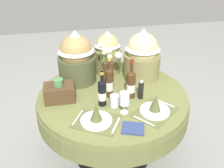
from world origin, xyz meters
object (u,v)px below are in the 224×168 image
object	(u,v)px
pepper_mill	(141,90)
book_on_table	(133,128)
gift_tub_back_right	(142,52)
woven_basket_side_left	(59,92)
gift_tub_back_left	(76,55)
wine_bottle_right	(102,92)
place_setting_left	(96,117)
flower_vase	(109,68)
wine_bottle_left	(131,84)
place_setting_right	(155,107)
gift_tub_back_centre	(108,50)
tumbler_near_left	(114,101)
wine_bottle_centre	(109,82)
dining_table	(113,106)
wine_glass_right	(125,99)

from	to	relation	value
pepper_mill	book_on_table	xyz separation A→B (m)	(-0.17, -0.39, -0.07)
gift_tub_back_right	woven_basket_side_left	bearing A→B (deg)	-161.65
gift_tub_back_left	wine_bottle_right	bearing A→B (deg)	-70.52
place_setting_left	pepper_mill	xyz separation A→B (m)	(0.42, 0.25, 0.03)
flower_vase	pepper_mill	size ratio (longest dim) A/B	2.46
wine_bottle_left	gift_tub_back_right	bearing A→B (deg)	60.15
wine_bottle_right	woven_basket_side_left	size ratio (longest dim) A/B	1.22
place_setting_right	gift_tub_back_centre	world-z (taller)	gift_tub_back_centre
tumbler_near_left	place_setting_left	bearing A→B (deg)	-135.04
book_on_table	place_setting_left	bearing A→B (deg)	170.12
place_setting_left	wine_bottle_right	distance (m)	0.24
tumbler_near_left	gift_tub_back_right	size ratio (longest dim) A/B	0.21
wine_bottle_centre	pepper_mill	size ratio (longest dim) A/B	2.05
place_setting_right	gift_tub_back_centre	bearing A→B (deg)	106.87
wine_bottle_centre	gift_tub_back_left	distance (m)	0.44
wine_bottle_right	gift_tub_back_centre	size ratio (longest dim) A/B	0.72
gift_tub_back_right	tumbler_near_left	bearing A→B (deg)	-128.70
gift_tub_back_left	woven_basket_side_left	xyz separation A→B (m)	(-0.18, -0.31, -0.19)
place_setting_left	tumbler_near_left	bearing A→B (deg)	44.96
pepper_mill	gift_tub_back_centre	size ratio (longest dim) A/B	0.41
book_on_table	pepper_mill	bearing A→B (deg)	85.32
flower_vase	gift_tub_back_right	xyz separation A→B (m)	(0.35, 0.13, 0.07)
flower_vase	gift_tub_back_centre	size ratio (longest dim) A/B	1.02
place_setting_right	book_on_table	distance (m)	0.28
wine_bottle_centre	woven_basket_side_left	distance (m)	0.43
flower_vase	wine_bottle_centre	world-z (taller)	flower_vase
dining_table	gift_tub_back_left	xyz separation A→B (m)	(-0.28, 0.31, 0.40)
wine_glass_right	place_setting_left	bearing A→B (deg)	-162.48
gift_tub_back_right	gift_tub_back_left	bearing A→B (deg)	176.44
place_setting_right	gift_tub_back_right	size ratio (longest dim) A/B	0.88
dining_table	book_on_table	bearing A→B (deg)	-84.62
wine_bottle_right	book_on_table	xyz separation A→B (m)	(0.17, -0.36, -0.11)
wine_bottle_right	wine_glass_right	world-z (taller)	wine_bottle_right
dining_table	place_setting_right	bearing A→B (deg)	-50.82
flower_vase	gift_tub_back_right	bearing A→B (deg)	19.53
place_setting_right	gift_tub_back_right	distance (m)	0.64
place_setting_left	wine_bottle_right	xyz separation A→B (m)	(0.08, 0.22, 0.07)
dining_table	place_setting_left	xyz separation A→B (m)	(-0.20, -0.36, 0.18)
tumbler_near_left	pepper_mill	bearing A→B (deg)	16.52
dining_table	gift_tub_back_left	bearing A→B (deg)	132.18
gift_tub_back_left	book_on_table	bearing A→B (deg)	-68.07
gift_tub_back_left	wine_glass_right	bearing A→B (deg)	-62.43
flower_vase	wine_bottle_centre	size ratio (longest dim) A/B	1.20
pepper_mill	gift_tub_back_left	bearing A→B (deg)	139.67
gift_tub_back_centre	gift_tub_back_right	size ratio (longest dim) A/B	0.88
wine_bottle_left	tumbler_near_left	bearing A→B (deg)	-146.89
wine_bottle_centre	gift_tub_back_left	bearing A→B (deg)	125.62
wine_bottle_left	pepper_mill	bearing A→B (deg)	-24.40
place_setting_left	tumbler_near_left	world-z (taller)	place_setting_left
wine_bottle_right	wine_glass_right	distance (m)	0.21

